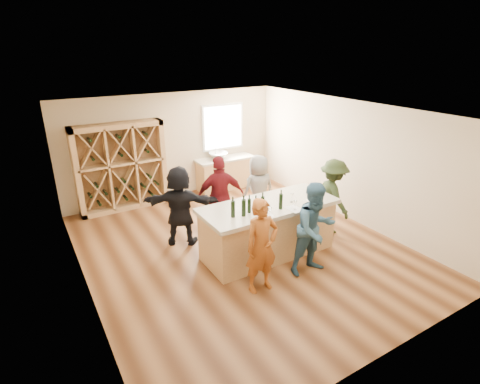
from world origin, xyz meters
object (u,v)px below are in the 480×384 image
wine_bottle_d (256,206)px  person_near_right (315,229)px  wine_bottle_b (244,208)px  person_near_left (262,246)px  sink (219,156)px  person_far_mid (220,197)px  wine_bottle_f (281,201)px  wine_rack (121,167)px  person_far_right (259,190)px  person_server (332,197)px  tasting_counter_base (268,231)px  wine_bottle_e (263,204)px  person_far_left (180,206)px  wine_bottle_a (233,209)px  wine_bottle_c (249,206)px

wine_bottle_d → person_near_right: size_ratio=0.16×
wine_bottle_b → person_near_left: person_near_left is taller
sink → person_near_right: (-0.52, -4.63, -0.14)m
wine_bottle_d → person_far_mid: bearing=88.6°
person_near_right → wine_bottle_f: size_ratio=5.81×
wine_bottle_d → person_far_mid: person_far_mid is taller
wine_rack → person_far_right: wine_rack is taller
person_near_left → wine_bottle_f: size_ratio=5.55×
wine_bottle_b → person_server: bearing=6.4°
tasting_counter_base → person_near_left: bearing=-130.7°
wine_bottle_e → person_near_left: bearing=-124.7°
person_near_left → person_near_right: person_near_right is taller
wine_bottle_f → person_far_left: bearing=130.9°
person_server → wine_bottle_f: person_server is taller
sink → wine_bottle_a: size_ratio=1.77×
sink → tasting_counter_base: sink is taller
wine_bottle_b → wine_bottle_e: (0.42, 0.02, -0.02)m
wine_bottle_c → person_server: 2.33m
wine_bottle_b → wine_bottle_e: bearing=2.6°
wine_bottle_e → wine_bottle_c: bearing=167.7°
wine_bottle_b → person_far_right: size_ratio=0.19×
tasting_counter_base → person_near_left: size_ratio=1.56×
wine_bottle_c → wine_bottle_d: bearing=-49.1°
person_far_mid → wine_bottle_f: person_far_mid is taller
person_server → wine_bottle_f: bearing=114.0°
wine_bottle_c → wine_bottle_f: 0.61m
tasting_counter_base → person_far_left: bearing=135.8°
sink → person_near_left: person_near_left is taller
wine_bottle_a → person_near_right: 1.51m
wine_bottle_b → person_far_mid: 1.48m
wine_bottle_e → person_far_right: 1.77m
wine_bottle_d → person_near_right: (0.79, -0.73, -0.35)m
wine_rack → person_far_right: size_ratio=1.34×
wine_bottle_b → tasting_counter_base: bearing=16.6°
wine_bottle_e → tasting_counter_base: bearing=33.8°
wine_rack → wine_bottle_c: size_ratio=8.20×
wine_bottle_a → wine_bottle_c: (0.35, 0.01, -0.02)m
wine_bottle_f → person_far_right: bearing=70.2°
sink → person_server: (0.90, -3.61, -0.17)m
tasting_counter_base → wine_bottle_c: wine_bottle_c is taller
person_far_mid → wine_bottle_f: size_ratio=5.99×
wine_bottle_b → person_far_left: size_ratio=0.19×
tasting_counter_base → wine_bottle_d: (-0.46, -0.23, 0.72)m
wine_bottle_b → person_near_right: 1.33m
sink → person_far_mid: (-1.27, -2.47, -0.11)m
wine_bottle_b → wine_rack: bearing=106.2°
person_near_left → person_near_right: 1.12m
sink → wine_bottle_b: wine_bottle_b is taller
wine_bottle_c → wine_bottle_e: 0.26m
wine_bottle_d → person_near_left: person_near_left is taller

